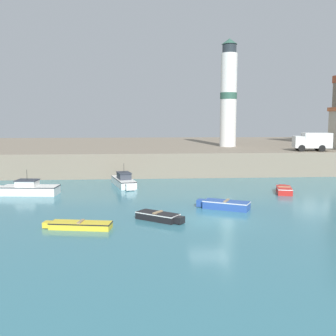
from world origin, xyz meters
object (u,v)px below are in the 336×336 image
object	(u,v)px
dinghy_yellow_1	(79,225)
dinghy_black_4	(159,216)
dinghy_blue_2	(225,204)
motorboat_white_5	(28,189)
lighthouse	(229,95)
dinghy_red_3	(284,190)
motorboat_white_0	(124,181)
truck_on_quay	(312,141)

from	to	relation	value
dinghy_yellow_1	dinghy_black_4	xyz separation A→B (m)	(4.98, 1.62, 0.05)
dinghy_blue_2	motorboat_white_5	distance (m)	17.66
lighthouse	dinghy_yellow_1	bearing A→B (deg)	-117.51
dinghy_red_3	lighthouse	world-z (taller)	lighthouse
dinghy_yellow_1	lighthouse	distance (m)	36.55
dinghy_black_4	motorboat_white_0	bearing A→B (deg)	101.60
dinghy_black_4	truck_on_quay	distance (m)	28.86
dinghy_red_3	truck_on_quay	world-z (taller)	truck_on_quay
dinghy_blue_2	truck_on_quay	distance (m)	23.28
dinghy_red_3	lighthouse	xyz separation A→B (m)	(-0.54, 20.74, 9.79)
dinghy_blue_2	dinghy_yellow_1	bearing A→B (deg)	-155.17
motorboat_white_0	dinghy_yellow_1	bearing A→B (deg)	-97.86
motorboat_white_0	dinghy_black_4	xyz separation A→B (m)	(2.85, -13.86, -0.23)
dinghy_blue_2	dinghy_red_3	bearing A→B (deg)	40.83
dinghy_blue_2	dinghy_red_3	size ratio (longest dim) A/B	1.20
dinghy_yellow_1	truck_on_quay	distance (m)	33.53
lighthouse	dinghy_blue_2	bearing A→B (deg)	-103.13
dinghy_yellow_1	truck_on_quay	size ratio (longest dim) A/B	0.94
dinghy_blue_2	motorboat_white_5	size ratio (longest dim) A/B	0.68
motorboat_white_0	motorboat_white_5	size ratio (longest dim) A/B	1.02
dinghy_blue_2	truck_on_quay	xyz separation A→B (m)	(14.58, 17.75, 3.73)
dinghy_yellow_1	motorboat_white_0	bearing A→B (deg)	82.14
dinghy_red_3	lighthouse	bearing A→B (deg)	91.50
dinghy_blue_2	motorboat_white_5	bearing A→B (deg)	157.17
lighthouse	truck_on_quay	distance (m)	13.58
dinghy_yellow_1	dinghy_black_4	distance (m)	5.24
dinghy_yellow_1	motorboat_white_5	size ratio (longest dim) A/B	0.73
dinghy_black_4	dinghy_yellow_1	bearing A→B (deg)	-161.97
dinghy_yellow_1	lighthouse	xyz separation A→B (m)	(16.26, 31.21, 9.87)
motorboat_white_0	motorboat_white_5	xyz separation A→B (m)	(-8.35, -3.98, -0.00)
dinghy_red_3	dinghy_yellow_1	bearing A→B (deg)	-148.05
dinghy_red_3	lighthouse	distance (m)	22.94
dinghy_blue_2	dinghy_black_4	distance (m)	5.91
dinghy_yellow_1	dinghy_red_3	xyz separation A→B (m)	(16.80, 10.48, 0.08)
dinghy_blue_2	lighthouse	xyz separation A→B (m)	(6.19, 26.56, 9.77)
dinghy_black_4	truck_on_quay	xyz separation A→B (m)	(19.66, 20.79, 3.78)
truck_on_quay	dinghy_blue_2	bearing A→B (deg)	-129.40
dinghy_yellow_1	dinghy_red_3	size ratio (longest dim) A/B	1.30
lighthouse	dinghy_red_3	bearing A→B (deg)	-88.50
lighthouse	truck_on_quay	size ratio (longest dim) A/B	3.26
motorboat_white_0	dinghy_black_4	world-z (taller)	motorboat_white_0
dinghy_black_4	truck_on_quay	bearing A→B (deg)	46.59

